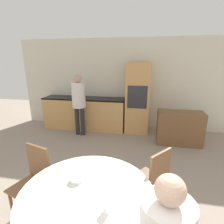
{
  "coord_description": "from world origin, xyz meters",
  "views": [
    {
      "loc": [
        0.55,
        -0.01,
        1.99
      ],
      "look_at": [
        0.02,
        2.9,
        1.11
      ],
      "focal_mm": 28.0,
      "sensor_mm": 36.0,
      "label": 1
    }
  ],
  "objects_px": {
    "cup": "(107,209)",
    "bowl_near": "(76,180)",
    "sideboard": "(179,128)",
    "dining_table": "(88,209)",
    "person_standing": "(79,99)",
    "oven_unit": "(137,99)",
    "chair_far_right": "(153,178)",
    "chair_far_left": "(34,178)"
  },
  "relations": [
    {
      "from": "cup",
      "to": "bowl_near",
      "type": "relative_size",
      "value": 0.55
    },
    {
      "from": "sideboard",
      "to": "cup",
      "type": "height_order",
      "value": "cup"
    },
    {
      "from": "dining_table",
      "to": "person_standing",
      "type": "distance_m",
      "value": 3.2
    },
    {
      "from": "oven_unit",
      "to": "chair_far_right",
      "type": "height_order",
      "value": "oven_unit"
    },
    {
      "from": "bowl_near",
      "to": "chair_far_left",
      "type": "bearing_deg",
      "value": 160.12
    },
    {
      "from": "chair_far_right",
      "to": "cup",
      "type": "relative_size",
      "value": 12.36
    },
    {
      "from": "oven_unit",
      "to": "dining_table",
      "type": "height_order",
      "value": "oven_unit"
    },
    {
      "from": "dining_table",
      "to": "person_standing",
      "type": "relative_size",
      "value": 0.8
    },
    {
      "from": "sideboard",
      "to": "bowl_near",
      "type": "distance_m",
      "value": 3.17
    },
    {
      "from": "dining_table",
      "to": "chair_far_right",
      "type": "height_order",
      "value": "chair_far_right"
    },
    {
      "from": "cup",
      "to": "bowl_near",
      "type": "bearing_deg",
      "value": 140.55
    },
    {
      "from": "sideboard",
      "to": "dining_table",
      "type": "distance_m",
      "value": 3.18
    },
    {
      "from": "cup",
      "to": "dining_table",
      "type": "bearing_deg",
      "value": 138.58
    },
    {
      "from": "chair_far_right",
      "to": "bowl_near",
      "type": "relative_size",
      "value": 6.76
    },
    {
      "from": "chair_far_left",
      "to": "chair_far_right",
      "type": "relative_size",
      "value": 1.0
    },
    {
      "from": "oven_unit",
      "to": "bowl_near",
      "type": "relative_size",
      "value": 13.92
    },
    {
      "from": "oven_unit",
      "to": "chair_far_left",
      "type": "relative_size",
      "value": 2.06
    },
    {
      "from": "sideboard",
      "to": "dining_table",
      "type": "relative_size",
      "value": 0.8
    },
    {
      "from": "dining_table",
      "to": "bowl_near",
      "type": "height_order",
      "value": "bowl_near"
    },
    {
      "from": "chair_far_right",
      "to": "cup",
      "type": "distance_m",
      "value": 0.99
    },
    {
      "from": "sideboard",
      "to": "person_standing",
      "type": "relative_size",
      "value": 0.64
    },
    {
      "from": "dining_table",
      "to": "chair_far_left",
      "type": "xyz_separation_m",
      "value": [
        -0.85,
        0.37,
        -0.01
      ]
    },
    {
      "from": "sideboard",
      "to": "dining_table",
      "type": "xyz_separation_m",
      "value": [
        -1.4,
        -2.85,
        0.13
      ]
    },
    {
      "from": "chair_far_left",
      "to": "oven_unit",
      "type": "bearing_deg",
      "value": 86.59
    },
    {
      "from": "chair_far_left",
      "to": "cup",
      "type": "height_order",
      "value": "chair_far_left"
    },
    {
      "from": "sideboard",
      "to": "chair_far_right",
      "type": "distance_m",
      "value": 2.33
    },
    {
      "from": "oven_unit",
      "to": "dining_table",
      "type": "relative_size",
      "value": 1.47
    },
    {
      "from": "bowl_near",
      "to": "oven_unit",
      "type": "bearing_deg",
      "value": 81.6
    },
    {
      "from": "oven_unit",
      "to": "cup",
      "type": "bearing_deg",
      "value": -91.5
    },
    {
      "from": "person_standing",
      "to": "chair_far_right",
      "type": "bearing_deg",
      "value": -51.09
    },
    {
      "from": "sideboard",
      "to": "chair_far_left",
      "type": "bearing_deg",
      "value": -132.1
    },
    {
      "from": "oven_unit",
      "to": "chair_far_right",
      "type": "bearing_deg",
      "value": -83.23
    },
    {
      "from": "sideboard",
      "to": "chair_far_left",
      "type": "relative_size",
      "value": 1.12
    },
    {
      "from": "sideboard",
      "to": "person_standing",
      "type": "height_order",
      "value": "person_standing"
    },
    {
      "from": "chair_far_right",
      "to": "oven_unit",
      "type": "bearing_deg",
      "value": -132.47
    },
    {
      "from": "chair_far_right",
      "to": "person_standing",
      "type": "bearing_deg",
      "value": -100.32
    },
    {
      "from": "oven_unit",
      "to": "chair_far_right",
      "type": "relative_size",
      "value": 2.06
    },
    {
      "from": "chair_far_left",
      "to": "person_standing",
      "type": "xyz_separation_m",
      "value": [
        -0.34,
        2.57,
        0.49
      ]
    },
    {
      "from": "bowl_near",
      "to": "cup",
      "type": "bearing_deg",
      "value": -39.45
    },
    {
      "from": "chair_far_left",
      "to": "sideboard",
      "type": "bearing_deg",
      "value": 65.45
    },
    {
      "from": "chair_far_left",
      "to": "person_standing",
      "type": "distance_m",
      "value": 2.64
    },
    {
      "from": "oven_unit",
      "to": "cup",
      "type": "distance_m",
      "value": 3.67
    }
  ]
}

